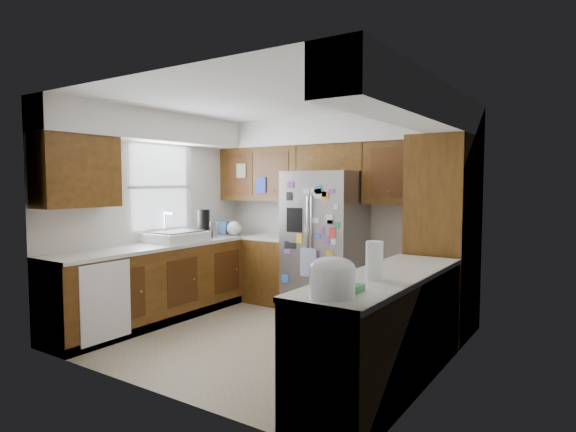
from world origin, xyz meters
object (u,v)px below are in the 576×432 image
object	(u,v)px
pantry	(444,236)
rice_cooker	(332,276)
fridge	(325,242)
paper_towel	(374,260)

from	to	relation	value
pantry	rice_cooker	xyz separation A→B (m)	(-0.00, -2.53, -0.02)
fridge	pantry	bearing A→B (deg)	-2.06
fridge	rice_cooker	distance (m)	2.99
pantry	rice_cooker	bearing A→B (deg)	-90.01
pantry	rice_cooker	world-z (taller)	pantry
rice_cooker	pantry	bearing A→B (deg)	89.99
pantry	fridge	size ratio (longest dim) A/B	1.19
fridge	paper_towel	distance (m)	2.44
rice_cooker	paper_towel	xyz separation A→B (m)	(0.00, 0.66, 0.01)
pantry	paper_towel	xyz separation A→B (m)	(0.00, -1.87, -0.01)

